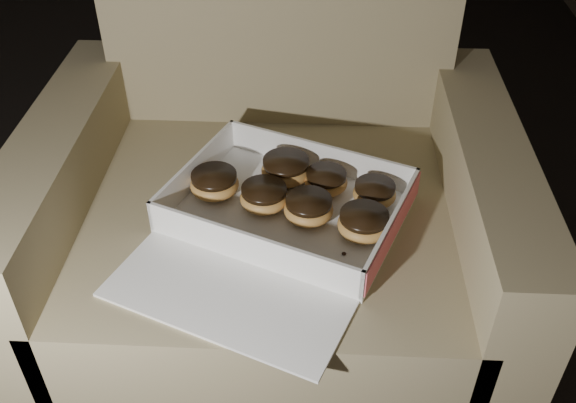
% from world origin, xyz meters
% --- Properties ---
extents(armchair, '(0.82, 0.69, 0.86)m').
position_xyz_m(armchair, '(0.86, -0.22, 0.27)').
color(armchair, '#867955').
rests_on(armchair, floor).
extents(bakery_box, '(0.49, 0.52, 0.06)m').
position_xyz_m(bakery_box, '(0.88, -0.34, 0.40)').
color(bakery_box, white).
rests_on(bakery_box, armchair).
extents(donut_a, '(0.07, 0.07, 0.04)m').
position_xyz_m(donut_a, '(0.96, -0.25, 0.41)').
color(donut_a, '#BF7F43').
rests_on(donut_a, bakery_box).
extents(donut_b, '(0.07, 0.07, 0.04)m').
position_xyz_m(donut_b, '(1.04, -0.28, 0.41)').
color(donut_b, '#BF7F43').
rests_on(donut_b, bakery_box).
extents(donut_c, '(0.08, 0.08, 0.04)m').
position_xyz_m(donut_c, '(0.77, -0.27, 0.41)').
color(donut_c, '#BF7F43').
rests_on(donut_c, bakery_box).
extents(donut_d, '(0.08, 0.08, 0.04)m').
position_xyz_m(donut_d, '(1.02, -0.36, 0.41)').
color(donut_d, '#BF7F43').
rests_on(donut_d, bakery_box).
extents(donut_e, '(0.08, 0.08, 0.04)m').
position_xyz_m(donut_e, '(0.93, -0.32, 0.41)').
color(donut_e, '#BF7F43').
rests_on(donut_e, bakery_box).
extents(donut_f, '(0.09, 0.09, 0.04)m').
position_xyz_m(donut_f, '(0.89, -0.22, 0.41)').
color(donut_f, '#BF7F43').
rests_on(donut_f, bakery_box).
extents(donut_g, '(0.08, 0.08, 0.04)m').
position_xyz_m(donut_g, '(0.86, -0.30, 0.41)').
color(donut_g, '#BF7F43').
rests_on(donut_g, bakery_box).
extents(crumb_a, '(0.01, 0.01, 0.00)m').
position_xyz_m(crumb_a, '(0.75, -0.36, 0.39)').
color(crumb_a, black).
rests_on(crumb_a, bakery_box).
extents(crumb_b, '(0.01, 0.01, 0.00)m').
position_xyz_m(crumb_b, '(0.79, -0.37, 0.39)').
color(crumb_b, black).
rests_on(crumb_b, bakery_box).
extents(crumb_c, '(0.01, 0.01, 0.00)m').
position_xyz_m(crumb_c, '(0.99, -0.41, 0.39)').
color(crumb_c, black).
rests_on(crumb_c, bakery_box).
extents(crumb_d, '(0.01, 0.01, 0.00)m').
position_xyz_m(crumb_d, '(0.93, -0.43, 0.39)').
color(crumb_d, black).
rests_on(crumb_d, bakery_box).
extents(crumb_e, '(0.01, 0.01, 0.00)m').
position_xyz_m(crumb_e, '(1.02, -0.38, 0.39)').
color(crumb_e, black).
rests_on(crumb_e, bakery_box).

